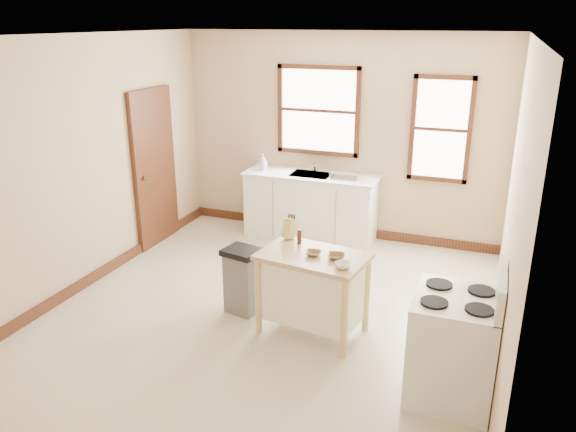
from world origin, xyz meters
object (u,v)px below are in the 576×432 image
object	(u,v)px
dish_rack	(346,175)
bowl_c	(343,265)
soap_bottle_a	(263,162)
soap_bottle_b	(263,164)
trash_bin	(243,281)
kitchen_island	(313,293)
bowl_a	(313,253)
knife_block	(289,229)
pepper_grinder	(299,237)
gas_stove	(454,332)
bowl_b	(336,256)

from	to	relation	value
dish_rack	bowl_c	world-z (taller)	dish_rack
soap_bottle_a	soap_bottle_b	distance (m)	0.03
trash_bin	bowl_c	bearing A→B (deg)	-3.86
kitchen_island	bowl_a	world-z (taller)	bowl_a
soap_bottle_a	knife_block	world-z (taller)	soap_bottle_a
pepper_grinder	trash_bin	world-z (taller)	pepper_grinder
trash_bin	gas_stove	size ratio (longest dim) A/B	0.61
trash_bin	soap_bottle_b	bearing A→B (deg)	119.36
trash_bin	gas_stove	xyz separation A→B (m)	(2.18, -0.67, 0.22)
pepper_grinder	gas_stove	distance (m)	1.78
kitchen_island	knife_block	world-z (taller)	knife_block
knife_block	bowl_a	xyz separation A→B (m)	(0.36, -0.32, -0.08)
bowl_b	bowl_c	xyz separation A→B (m)	(0.12, -0.18, 0.00)
pepper_grinder	bowl_a	world-z (taller)	pepper_grinder
trash_bin	gas_stove	distance (m)	2.29
bowl_a	gas_stove	distance (m)	1.49
dish_rack	pepper_grinder	world-z (taller)	dish_rack
trash_bin	kitchen_island	bearing A→B (deg)	2.84
dish_rack	bowl_b	size ratio (longest dim) A/B	2.29
soap_bottle_a	kitchen_island	size ratio (longest dim) A/B	0.23
soap_bottle_a	pepper_grinder	size ratio (longest dim) A/B	1.58
bowl_b	gas_stove	bearing A→B (deg)	-24.80
pepper_grinder	soap_bottle_a	bearing A→B (deg)	121.26
pepper_grinder	trash_bin	distance (m)	0.81
dish_rack	knife_block	xyz separation A→B (m)	(-0.02, -2.06, -0.04)
dish_rack	kitchen_island	xyz separation A→B (m)	(0.33, -2.37, -0.56)
soap_bottle_a	bowl_b	xyz separation A→B (m)	(1.78, -2.43, -0.19)
kitchen_island	bowl_a	xyz separation A→B (m)	(0.00, -0.02, 0.43)
knife_block	pepper_grinder	xyz separation A→B (m)	(0.14, -0.10, -0.03)
trash_bin	gas_stove	bearing A→B (deg)	-5.56
pepper_grinder	bowl_b	xyz separation A→B (m)	(0.44, -0.22, -0.05)
soap_bottle_b	bowl_c	xyz separation A→B (m)	(1.89, -2.60, -0.16)
kitchen_island	pepper_grinder	size ratio (longest dim) A/B	6.73
trash_bin	dish_rack	bearing A→B (deg)	89.53
soap_bottle_a	knife_block	distance (m)	2.43
soap_bottle_b	gas_stove	bearing A→B (deg)	-30.45
pepper_grinder	bowl_c	distance (m)	0.69
pepper_grinder	trash_bin	size ratio (longest dim) A/B	0.21
dish_rack	trash_bin	xyz separation A→B (m)	(-0.47, -2.24, -0.61)
knife_block	trash_bin	size ratio (longest dim) A/B	0.28
knife_block	bowl_c	xyz separation A→B (m)	(0.70, -0.49, -0.08)
pepper_grinder	gas_stove	size ratio (longest dim) A/B	0.13
soap_bottle_b	kitchen_island	world-z (taller)	soap_bottle_b
soap_bottle_a	bowl_c	xyz separation A→B (m)	(1.90, -2.60, -0.19)
soap_bottle_a	trash_bin	size ratio (longest dim) A/B	0.33
knife_block	bowl_b	xyz separation A→B (m)	(0.58, -0.32, -0.08)
bowl_b	bowl_c	size ratio (longest dim) A/B	1.12
soap_bottle_b	bowl_b	world-z (taller)	soap_bottle_b
dish_rack	bowl_c	size ratio (longest dim) A/B	2.56
bowl_b	soap_bottle_a	bearing A→B (deg)	126.28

